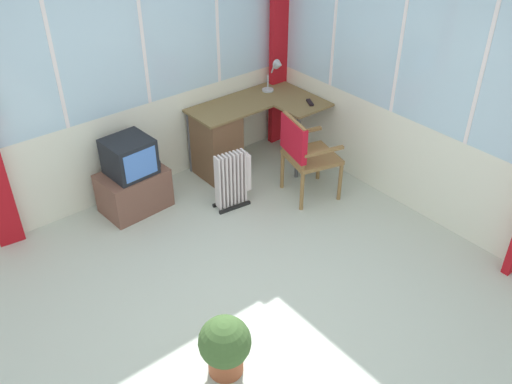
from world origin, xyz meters
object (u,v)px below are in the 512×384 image
Objects in this scene: potted_plant at (225,345)px; desk_lamp at (276,71)px; wooden_armchair at (302,148)px; tv_on_stand at (133,179)px; desk at (222,139)px; space_heater at (233,179)px; tv_remote at (310,102)px.

desk_lamp is at bearing 43.16° from potted_plant.
wooden_armchair reaches higher than tv_on_stand.
wooden_armchair is (-0.45, -0.92, -0.42)m from desk_lamp.
potted_plant is (-1.58, -2.19, -0.15)m from desk.
tv_on_stand is 1.29× the size of space_heater.
desk is 3.71× the size of desk_lamp.
tv_remote is at bearing 6.34° from space_heater.
tv_on_stand is 1.62× the size of potted_plant.
tv_on_stand is 0.99m from space_heater.
wooden_armchair is (0.33, -0.89, 0.16)m from desk.
tv_on_stand reaches higher than desk.
desk is 0.96m from wooden_armchair.
desk_lamp is 0.40× the size of wooden_armchair.
desk_lamp is 0.54m from tv_remote.
desk_lamp is at bearing 124.76° from tv_remote.
desk is 1.49× the size of wooden_armchair.
potted_plant is (-0.48, -2.18, -0.09)m from tv_on_stand.
space_heater is at bearing -146.03° from tv_remote.
wooden_armchair is 2.33m from potted_plant.
desk_lamp is at bearing 2.30° from desk.
wooden_armchair is (-0.51, -0.43, -0.19)m from tv_remote.
desk_lamp is (0.78, 0.03, 0.58)m from desk.
tv_on_stand reaches higher than tv_remote.
desk is 0.97m from desk_lamp.
desk_lamp reaches higher than potted_plant.
wooden_armchair is 1.70m from tv_on_stand.
desk is at bearing 179.17° from tv_remote.
wooden_armchair is 1.87× the size of potted_plant.
desk is at bearing -177.70° from desk_lamp.
desk is 2.22× the size of space_heater.
desk_lamp reaches higher than wooden_armchair.
wooden_armchair is at bearing -69.59° from desk.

